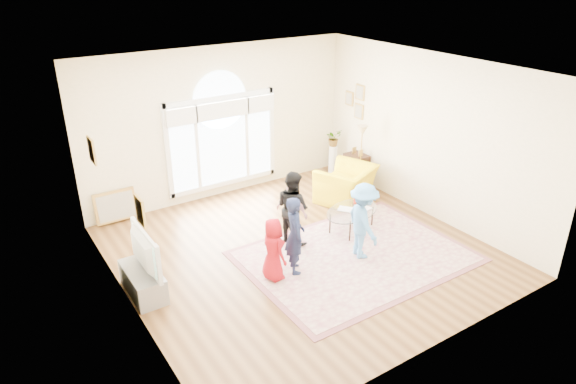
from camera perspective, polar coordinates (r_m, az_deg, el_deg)
ground at (r=9.20m, az=1.42°, el=-6.58°), size 6.00×6.00×0.00m
room_shell at (r=10.81m, az=-7.06°, el=7.23°), size 6.00×6.00×6.00m
area_rug at (r=9.11m, az=7.51°, el=-7.08°), size 3.60×2.60×0.02m
rug_border at (r=9.11m, az=7.50°, el=-7.10°), size 3.80×2.80×0.01m
tv_console at (r=8.33m, az=-15.81°, el=-9.57°), size 0.45×1.00×0.42m
television at (r=8.05m, az=-16.19°, el=-6.40°), size 0.17×1.13×0.65m
coffee_table at (r=9.76m, az=7.12°, el=-2.13°), size 1.40×1.11×0.54m
armchair at (r=10.97m, az=6.46°, el=0.90°), size 1.46×1.38×0.75m
side_cabinet at (r=11.86m, az=7.57°, el=2.55°), size 0.40×0.50×0.70m
floor_lamp at (r=11.16m, az=8.23°, el=6.19°), size 0.32×0.32×1.51m
plant_pedestal at (r=12.36m, az=5.00°, el=3.60°), size 0.20×0.20×0.70m
potted_plant at (r=12.18m, az=5.09°, el=6.02°), size 0.38×0.34×0.40m
leaning_picture at (r=10.70m, az=-18.37°, el=-3.16°), size 0.80×0.14×0.62m
child_red at (r=8.18m, az=-1.64°, el=-6.39°), size 0.36×0.53×1.06m
child_navy at (r=8.30m, az=0.78°, el=-4.80°), size 0.48×0.57×1.33m
child_black at (r=9.16m, az=0.52°, el=-1.69°), size 0.61×0.73×1.36m
child_pink at (r=9.20m, az=0.43°, el=-2.26°), size 0.47×0.74×1.17m
child_blue at (r=8.80m, az=8.35°, el=-3.20°), size 0.71×0.97×1.35m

